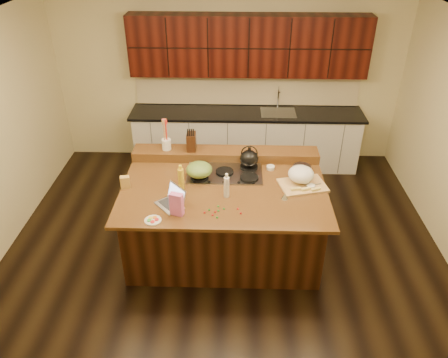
{
  "coord_description": "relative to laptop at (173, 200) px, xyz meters",
  "views": [
    {
      "loc": [
        0.13,
        -4.29,
        3.7
      ],
      "look_at": [
        0.0,
        0.05,
        1.0
      ],
      "focal_mm": 35.0,
      "sensor_mm": 36.0,
      "label": 1
    }
  ],
  "objects": [
    {
      "name": "vinegar_bottle",
      "position": [
        0.59,
        0.17,
        0.07
      ],
      "size": [
        0.08,
        0.08,
        0.25
      ],
      "primitive_type": "cylinder",
      "rotation": [
        0.0,
        0.0,
        0.37
      ],
      "color": "silver",
      "rests_on": "island"
    },
    {
      "name": "cooktop",
      "position": [
        0.55,
        0.67,
        -0.04
      ],
      "size": [
        0.92,
        0.52,
        0.05
      ],
      "color": "gray",
      "rests_on": "island"
    },
    {
      "name": "laptop",
      "position": [
        0.0,
        0.0,
        0.0
      ],
      "size": [
        0.38,
        0.39,
        0.21
      ],
      "rotation": [
        0.0,
        0.0,
        -0.85
      ],
      "color": "#B7B7BC",
      "rests_on": "island"
    },
    {
      "name": "island",
      "position": [
        0.55,
        0.37,
        -0.51
      ],
      "size": [
        2.4,
        1.6,
        0.92
      ],
      "color": "black",
      "rests_on": "ground"
    },
    {
      "name": "gumdrop_5",
      "position": [
        0.5,
        -0.03,
        -0.05
      ],
      "size": [
        0.02,
        0.02,
        0.02
      ],
      "primitive_type": "ellipsoid",
      "color": "#198C26",
      "rests_on": "island"
    },
    {
      "name": "gumdrop_3",
      "position": [
        0.57,
        -0.08,
        -0.05
      ],
      "size": [
        0.02,
        0.02,
        0.02
      ],
      "primitive_type": "ellipsoid",
      "color": "#198C26",
      "rests_on": "island"
    },
    {
      "name": "oil_bottle",
      "position": [
        0.06,
        0.31,
        0.08
      ],
      "size": [
        0.07,
        0.07,
        0.27
      ],
      "primitive_type": "cylinder",
      "rotation": [
        0.0,
        0.0,
        -0.06
      ],
      "color": "gold",
      "rests_on": "island"
    },
    {
      "name": "kettle",
      "position": [
        0.85,
        0.8,
        0.09
      ],
      "size": [
        0.25,
        0.25,
        0.21
      ],
      "primitive_type": "ellipsoid",
      "rotation": [
        0.0,
        0.0,
        0.1
      ],
      "color": "black",
      "rests_on": "cooktop"
    },
    {
      "name": "ramekin_a",
      "position": [
        1.57,
        0.37,
        -0.03
      ],
      "size": [
        0.13,
        0.13,
        0.04
      ],
      "primitive_type": "cylinder",
      "rotation": [
        0.0,
        0.0,
        -0.42
      ],
      "color": "white",
      "rests_on": "island"
    },
    {
      "name": "room",
      "position": [
        0.55,
        0.37,
        0.37
      ],
      "size": [
        5.52,
        5.02,
        2.72
      ],
      "color": "black",
      "rests_on": "ground"
    },
    {
      "name": "candy_plate",
      "position": [
        -0.17,
        -0.3,
        -0.05
      ],
      "size": [
        0.21,
        0.21,
        0.01
      ],
      "primitive_type": "cylinder",
      "rotation": [
        0.0,
        0.0,
        0.19
      ],
      "color": "white",
      "rests_on": "island"
    },
    {
      "name": "gumdrop_7",
      "position": [
        0.5,
        -0.24,
        -0.05
      ],
      "size": [
        0.02,
        0.02,
        0.02
      ],
      "primitive_type": "ellipsoid",
      "color": "#198C26",
      "rests_on": "island"
    },
    {
      "name": "knife_block",
      "position": [
        0.11,
        1.07,
        0.18
      ],
      "size": [
        0.12,
        0.19,
        0.23
      ],
      "primitive_type": "cube",
      "rotation": [
        0.0,
        0.0,
        0.02
      ],
      "color": "black",
      "rests_on": "back_ledge"
    },
    {
      "name": "gumdrop_4",
      "position": [
        0.36,
        -0.16,
        -0.05
      ],
      "size": [
        0.02,
        0.02,
        0.02
      ],
      "primitive_type": "ellipsoid",
      "color": "red",
      "rests_on": "island"
    },
    {
      "name": "gumdrop_1",
      "position": [
        0.41,
        -0.11,
        -0.05
      ],
      "size": [
        0.02,
        0.02,
        0.02
      ],
      "primitive_type": "ellipsoid",
      "color": "#198C26",
      "rests_on": "island"
    },
    {
      "name": "gumdrop_9",
      "position": [
        0.51,
        -0.12,
        -0.05
      ],
      "size": [
        0.02,
        0.02,
        0.02
      ],
      "primitive_type": "ellipsoid",
      "color": "#198C26",
      "rests_on": "island"
    },
    {
      "name": "wooden_tray",
      "position": [
        1.46,
        0.47,
        0.04
      ],
      "size": [
        0.6,
        0.5,
        0.21
      ],
      "rotation": [
        0.0,
        0.0,
        0.24
      ],
      "color": "tan",
      "rests_on": "island"
    },
    {
      "name": "back_ledge",
      "position": [
        0.55,
        1.07,
        0.0
      ],
      "size": [
        2.4,
        0.3,
        0.12
      ],
      "primitive_type": "cube",
      "color": "black",
      "rests_on": "island"
    },
    {
      "name": "green_bowl",
      "position": [
        0.25,
        0.54,
        0.07
      ],
      "size": [
        0.32,
        0.32,
        0.17
      ],
      "primitive_type": "ellipsoid",
      "rotation": [
        0.0,
        0.0,
        0.0
      ],
      "color": "#597A31",
      "rests_on": "cooktop"
    },
    {
      "name": "kitchen_timer",
      "position": [
        1.24,
        0.15,
        -0.02
      ],
      "size": [
        0.1,
        0.1,
        0.07
      ],
      "primitive_type": "cone",
      "rotation": [
        0.0,
        0.0,
        -0.4
      ],
      "color": "silver",
      "rests_on": "island"
    },
    {
      "name": "utensil_crock",
      "position": [
        -0.21,
        1.07,
        0.13
      ],
      "size": [
        0.14,
        0.14,
        0.14
      ],
      "primitive_type": "cylinder",
      "rotation": [
        0.0,
        0.0,
        0.19
      ],
      "color": "white",
      "rests_on": "back_ledge"
    },
    {
      "name": "ramekin_c",
      "position": [
        1.12,
        0.8,
        -0.03
      ],
      "size": [
        0.13,
        0.13,
        0.04
      ],
      "primitive_type": "cylinder",
      "rotation": [
        0.0,
        0.0,
        0.33
      ],
      "color": "white",
      "rests_on": "island"
    },
    {
      "name": "gumdrop_2",
      "position": [
        0.45,
        -0.2,
        -0.05
      ],
      "size": [
        0.02,
        0.02,
        0.02
      ],
      "primitive_type": "ellipsoid",
      "color": "red",
      "rests_on": "island"
    },
    {
      "name": "strainer_bowl",
      "position": [
        1.5,
        0.69,
        -0.01
      ],
      "size": [
        0.31,
        0.31,
        0.09
      ],
      "primitive_type": "cylinder",
      "rotation": [
        0.0,
        0.0,
        0.4
      ],
      "color": "#996B3F",
      "rests_on": "island"
    },
    {
      "name": "pink_bag",
      "position": [
        0.07,
        -0.18,
        0.07
      ],
      "size": [
        0.15,
        0.11,
        0.26
      ],
      "primitive_type": "cube",
      "rotation": [
        0.0,
        0.0,
        -0.29
      ],
      "color": "pink",
      "rests_on": "island"
    },
    {
      "name": "ramekin_b",
      "position": [
        1.51,
        0.46,
        -0.03
      ],
      "size": [
        0.12,
        0.12,
        0.04
      ],
      "primitive_type": "cylinder",
      "rotation": [
        0.0,
        0.0,
        0.17
      ],
      "color": "white",
      "rests_on": "island"
    },
    {
      "name": "gumdrop_6",
      "position": [
        0.72,
        -0.07,
        -0.05
      ],
      "size": [
        0.02,
        0.02,
        0.02
      ],
      "primitive_type": "ellipsoid",
      "color": "red",
      "rests_on": "island"
    },
    {
      "name": "gumdrop_0",
      "position": [
        0.48,
        -0.14,
        -0.05
      ],
      "size": [
        0.02,
        0.02,
        0.02
      ],
      "primitive_type": "ellipsoid",
      "color": "red",
      "rests_on": "island"
    },
    {
      "name": "package_box",
      "position": [
        -0.6,
        0.33,
        0.02
      ],
      "size": [
        0.12,
        0.09,
        0.15
      ],
      "primitive_type": "cube",
      "rotation": [
        0.0,
        0.0,
        0.2
      ],
      "color": "#BF9443",
      "rests_on": "island"
    },
    {
      "name": "gumdrop_8",
      "position": [
        0.75,
        -0.16,
        -0.05
      ],
      "size": [
        0.02,
        0.02,
        0.02
      ],
      "primitive_type": "ellipsoid",
      "color": "red",
      "rests_on": "island"
    },
    {
      "name": "back_counter",
      "position": [
        0.85,
        2.59,
        0.01
      ],
      "size": [
        3.7,
        0.66,
        2.4
      ],
      "color": "silver",
      "rests_on": "ground"
    }
  ]
}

